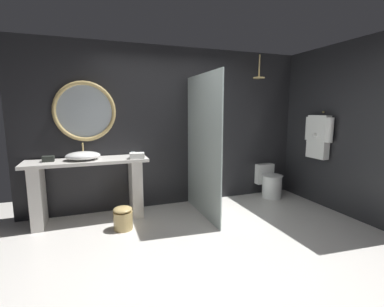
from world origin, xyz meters
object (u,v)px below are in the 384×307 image
(round_wall_mirror, at_px, (85,111))
(waste_bin, at_px, (123,218))
(rain_shower_head, at_px, (259,75))
(tumbler_cup, at_px, (133,154))
(tissue_box, at_px, (48,159))
(toilet, at_px, (269,182))
(folded_hand_towel, at_px, (137,156))
(hanging_bathrobe, at_px, (318,135))
(vessel_sink, at_px, (83,156))

(round_wall_mirror, xyz_separation_m, waste_bin, (0.41, -0.74, -1.41))
(rain_shower_head, bearing_deg, tumbler_cup, 179.52)
(tissue_box, distance_m, toilet, 3.69)
(folded_hand_towel, bearing_deg, tumbler_cup, 105.36)
(rain_shower_head, xyz_separation_m, hanging_bathrobe, (0.81, -0.56, -0.98))
(tumbler_cup, bearing_deg, round_wall_mirror, 157.97)
(vessel_sink, xyz_separation_m, toilet, (3.19, 0.06, -0.69))
(tumbler_cup, bearing_deg, folded_hand_towel, -74.64)
(vessel_sink, relative_size, waste_bin, 1.48)
(rain_shower_head, bearing_deg, tissue_box, 179.09)
(round_wall_mirror, distance_m, folded_hand_towel, 1.01)
(round_wall_mirror, bearing_deg, tissue_box, -155.82)
(tumbler_cup, relative_size, hanging_bathrobe, 0.10)
(tissue_box, height_order, hanging_bathrobe, hanging_bathrobe)
(round_wall_mirror, relative_size, folded_hand_towel, 4.20)
(tissue_box, height_order, rain_shower_head, rain_shower_head)
(tumbler_cup, height_order, rain_shower_head, rain_shower_head)
(round_wall_mirror, height_order, rain_shower_head, rain_shower_head)
(folded_hand_towel, bearing_deg, waste_bin, -128.04)
(rain_shower_head, distance_m, waste_bin, 3.13)
(hanging_bathrobe, bearing_deg, tissue_box, 171.39)
(rain_shower_head, relative_size, hanging_bathrobe, 0.50)
(toilet, distance_m, waste_bin, 2.78)
(tumbler_cup, height_order, waste_bin, tumbler_cup)
(tissue_box, xyz_separation_m, toilet, (3.63, 0.03, -0.67))
(hanging_bathrobe, height_order, toilet, hanging_bathrobe)
(vessel_sink, bearing_deg, toilet, 1.08)
(vessel_sink, xyz_separation_m, round_wall_mirror, (0.06, 0.26, 0.61))
(tumbler_cup, height_order, hanging_bathrobe, hanging_bathrobe)
(tissue_box, distance_m, waste_bin, 1.30)
(tissue_box, relative_size, folded_hand_towel, 0.70)
(tissue_box, height_order, round_wall_mirror, round_wall_mirror)
(tumbler_cup, distance_m, hanging_bathrobe, 3.00)
(tumbler_cup, xyz_separation_m, toilet, (2.50, 0.06, -0.67))
(hanging_bathrobe, xyz_separation_m, toilet, (-0.44, 0.65, -0.92))
(tumbler_cup, bearing_deg, toilet, 1.44)
(hanging_bathrobe, relative_size, folded_hand_towel, 3.71)
(hanging_bathrobe, xyz_separation_m, waste_bin, (-3.16, 0.11, -1.03))
(hanging_bathrobe, distance_m, folded_hand_towel, 2.94)
(vessel_sink, bearing_deg, rain_shower_head, -0.41)
(tissue_box, height_order, folded_hand_towel, folded_hand_towel)
(rain_shower_head, xyz_separation_m, waste_bin, (-2.35, -0.46, -2.01))
(tissue_box, height_order, waste_bin, tissue_box)
(toilet, distance_m, folded_hand_towel, 2.56)
(vessel_sink, distance_m, hanging_bathrobe, 3.68)
(tissue_box, bearing_deg, folded_hand_towel, -8.45)
(folded_hand_towel, bearing_deg, rain_shower_head, 3.35)
(rain_shower_head, bearing_deg, hanging_bathrobe, -34.96)
(round_wall_mirror, height_order, hanging_bathrobe, round_wall_mirror)
(tumbler_cup, distance_m, tissue_box, 1.13)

